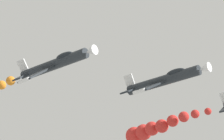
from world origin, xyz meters
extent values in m
sphere|color=red|center=(-12.89, 4.21, 62.86)|extent=(0.85, 0.85, 0.85)
sphere|color=red|center=(-12.97, 2.43, 62.96)|extent=(1.06, 1.06, 1.06)
sphere|color=red|center=(-13.29, 0.66, 63.08)|extent=(1.33, 1.33, 1.33)
sphere|color=red|center=(-13.54, -1.12, 63.01)|extent=(1.50, 1.50, 1.50)
sphere|color=red|center=(-13.78, -2.90, 62.76)|extent=(1.72, 1.72, 1.72)
sphere|color=red|center=(-14.14, -4.67, 62.88)|extent=(1.83, 1.83, 1.83)
sphere|color=red|center=(-14.77, -6.45, 62.90)|extent=(2.14, 2.14, 2.14)
sphere|color=red|center=(-15.17, -8.22, 62.87)|extent=(2.39, 2.39, 2.39)
cylinder|color=#23282D|center=(-4.43, 3.52, 64.13)|extent=(1.50, 9.00, 1.50)
cone|color=white|center=(-4.43, 8.62, 64.13)|extent=(1.43, 1.20, 1.43)
cube|color=#23282D|center=(-4.48, 3.12, 64.04)|extent=(8.04, 1.90, 4.79)
cylinder|color=white|center=(-8.45, 3.12, 66.36)|extent=(0.49, 1.40, 0.49)
cylinder|color=white|center=(-0.50, 3.12, 61.72)|extent=(0.49, 1.40, 0.49)
cube|color=#23282D|center=(-4.40, -0.48, 64.17)|extent=(3.37, 1.20, 2.07)
cube|color=white|center=(-3.94, -0.58, 64.96)|extent=(0.93, 1.10, 1.45)
ellipsoid|color=black|center=(-4.18, 5.32, 64.55)|extent=(1.04, 2.20, 1.01)
cylinder|color=#23282D|center=(4.57, -4.22, 64.99)|extent=(1.54, 9.00, 1.54)
cone|color=white|center=(4.57, 0.88, 64.99)|extent=(1.47, 1.20, 1.47)
cube|color=#23282D|center=(4.51, -4.62, 64.91)|extent=(7.38, 1.90, 5.78)
cylinder|color=white|center=(0.88, -4.62, 67.72)|extent=(0.51, 1.40, 0.51)
cylinder|color=white|center=(8.15, -4.62, 62.09)|extent=(0.51, 1.40, 0.51)
cube|color=#23282D|center=(4.60, -8.22, 65.03)|extent=(3.11, 1.20, 2.47)
cube|color=white|center=(5.16, -8.32, 65.75)|extent=(1.09, 1.10, 1.35)
ellipsoid|color=black|center=(4.88, -2.42, 65.38)|extent=(1.06, 2.20, 1.04)
sphere|color=orange|center=(4.63, -10.87, 64.93)|extent=(1.05, 1.05, 1.05)
sphere|color=orange|center=(4.50, -12.53, 64.89)|extent=(1.04, 1.04, 1.04)
camera|label=1|loc=(39.94, 31.84, 41.46)|focal=84.59mm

